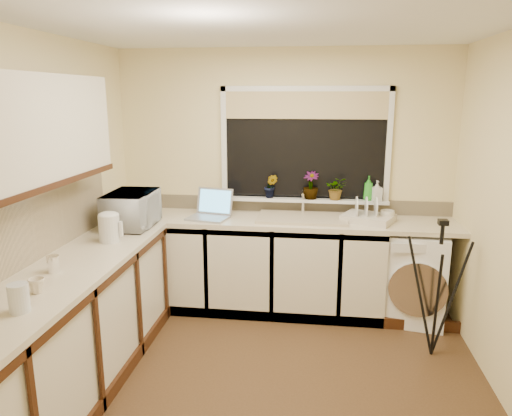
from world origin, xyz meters
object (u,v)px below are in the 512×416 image
at_px(plant_d, 336,188).
at_px(cup_left, 37,286).
at_px(glass_jug, 19,298).
at_px(microwave, 132,209).
at_px(steel_jar, 53,264).
at_px(soap_bottle_clear, 377,191).
at_px(cup_back, 387,216).
at_px(tripod, 437,289).
at_px(laptop, 211,210).
at_px(plant_b, 271,186).
at_px(kettle, 109,228).
at_px(plant_c, 311,185).
at_px(dish_rack, 368,218).
at_px(soap_bottle_green, 368,188).
at_px(washing_machine, 412,275).

height_order(plant_d, cup_left, plant_d).
xyz_separation_m(glass_jug, microwave, (-0.05, 1.70, 0.07)).
height_order(steel_jar, soap_bottle_clear, soap_bottle_clear).
distance_m(steel_jar, cup_back, 2.80).
xyz_separation_m(tripod, cup_back, (-0.31, 0.70, 0.40)).
xyz_separation_m(microwave, plant_d, (1.77, 0.64, 0.11)).
height_order(plant_d, cup_back, plant_d).
height_order(laptop, tripod, laptop).
relative_size(steel_jar, cup_back, 0.82).
relative_size(glass_jug, plant_b, 0.68).
xyz_separation_m(kettle, soap_bottle_clear, (2.15, 1.08, 0.14)).
bearing_deg(plant_b, plant_c, 0.04).
relative_size(dish_rack, microwave, 0.79).
height_order(plant_b, cup_back, plant_b).
distance_m(laptop, soap_bottle_green, 1.49).
relative_size(tripod, plant_c, 4.22).
bearing_deg(soap_bottle_clear, soap_bottle_green, 161.45).
distance_m(laptop, plant_c, 0.97).
relative_size(microwave, plant_b, 2.38).
relative_size(washing_machine, kettle, 3.93).
bearing_deg(cup_back, washing_machine, -10.10).
xyz_separation_m(laptop, kettle, (-0.62, -0.84, 0.04)).
xyz_separation_m(plant_d, soap_bottle_green, (0.30, 0.02, 0.01)).
distance_m(soap_bottle_clear, cup_left, 3.00).
height_order(washing_machine, plant_b, plant_b).
distance_m(steel_jar, microwave, 1.14).
height_order(kettle, soap_bottle_green, soap_bottle_green).
height_order(glass_jug, cup_back, glass_jug).
xyz_separation_m(plant_b, cup_back, (1.08, -0.19, -0.21)).
distance_m(washing_machine, plant_d, 1.05).
distance_m(microwave, soap_bottle_green, 2.17).
relative_size(washing_machine, soap_bottle_clear, 4.31).
height_order(glass_jug, steel_jar, glass_jug).
height_order(washing_machine, soap_bottle_clear, soap_bottle_clear).
bearing_deg(plant_b, washing_machine, -10.16).
bearing_deg(plant_d, soap_bottle_green, 2.91).
bearing_deg(kettle, soap_bottle_clear, 26.65).
distance_m(dish_rack, microwave, 2.10).
height_order(washing_machine, cup_back, cup_back).
xyz_separation_m(steel_jar, soap_bottle_green, (2.15, 1.78, 0.21)).
bearing_deg(cup_left, soap_bottle_green, 45.53).
bearing_deg(kettle, plant_d, 31.52).
bearing_deg(washing_machine, microwave, -159.61).
distance_m(dish_rack, tripod, 0.91).
bearing_deg(tripod, cup_left, -173.41).
height_order(laptop, cup_left, laptop).
distance_m(dish_rack, soap_bottle_clear, 0.31).
height_order(plant_c, cup_left, plant_c).
relative_size(steel_jar, plant_d, 0.50).
relative_size(steel_jar, soap_bottle_clear, 0.57).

